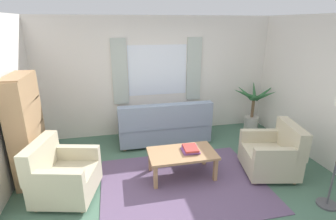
{
  "coord_description": "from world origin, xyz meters",
  "views": [
    {
      "loc": [
        -1.0,
        -3.38,
        2.46
      ],
      "look_at": [
        -0.1,
        0.7,
        1.03
      ],
      "focal_mm": 27.5,
      "sensor_mm": 36.0,
      "label": 1
    }
  ],
  "objects_px": {
    "couch": "(164,126)",
    "bookshelf": "(28,127)",
    "potted_plant": "(253,109)",
    "book_stack_on_table": "(190,149)",
    "armchair_right": "(273,154)",
    "coffee_table": "(182,155)",
    "armchair_left": "(62,175)"
  },
  "relations": [
    {
      "from": "book_stack_on_table",
      "to": "bookshelf",
      "type": "bearing_deg",
      "value": 168.25
    },
    {
      "from": "couch",
      "to": "armchair_right",
      "type": "height_order",
      "value": "couch"
    },
    {
      "from": "armchair_left",
      "to": "coffee_table",
      "type": "height_order",
      "value": "armchair_left"
    },
    {
      "from": "coffee_table",
      "to": "bookshelf",
      "type": "height_order",
      "value": "bookshelf"
    },
    {
      "from": "armchair_right",
      "to": "potted_plant",
      "type": "height_order",
      "value": "potted_plant"
    },
    {
      "from": "couch",
      "to": "potted_plant",
      "type": "height_order",
      "value": "potted_plant"
    },
    {
      "from": "book_stack_on_table",
      "to": "bookshelf",
      "type": "distance_m",
      "value": 2.62
    },
    {
      "from": "armchair_right",
      "to": "couch",
      "type": "bearing_deg",
      "value": -123.7
    },
    {
      "from": "couch",
      "to": "armchair_left",
      "type": "bearing_deg",
      "value": 39.06
    },
    {
      "from": "coffee_table",
      "to": "armchair_right",
      "type": "bearing_deg",
      "value": -8.7
    },
    {
      "from": "couch",
      "to": "book_stack_on_table",
      "type": "distance_m",
      "value": 1.35
    },
    {
      "from": "armchair_right",
      "to": "coffee_table",
      "type": "bearing_deg",
      "value": -87.0
    },
    {
      "from": "armchair_left",
      "to": "coffee_table",
      "type": "distance_m",
      "value": 1.86
    },
    {
      "from": "book_stack_on_table",
      "to": "potted_plant",
      "type": "distance_m",
      "value": 2.53
    },
    {
      "from": "book_stack_on_table",
      "to": "couch",
      "type": "bearing_deg",
      "value": 97.37
    },
    {
      "from": "couch",
      "to": "armchair_right",
      "type": "distance_m",
      "value": 2.22
    },
    {
      "from": "couch",
      "to": "bookshelf",
      "type": "xyz_separation_m",
      "value": [
        -2.36,
        -0.81,
        0.53
      ]
    },
    {
      "from": "armchair_right",
      "to": "book_stack_on_table",
      "type": "height_order",
      "value": "armchair_right"
    },
    {
      "from": "coffee_table",
      "to": "bookshelf",
      "type": "distance_m",
      "value": 2.5
    },
    {
      "from": "coffee_table",
      "to": "potted_plant",
      "type": "distance_m",
      "value": 2.66
    },
    {
      "from": "couch",
      "to": "coffee_table",
      "type": "xyz_separation_m",
      "value": [
        0.03,
        -1.34,
        0.01
      ]
    },
    {
      "from": "armchair_right",
      "to": "book_stack_on_table",
      "type": "relative_size",
      "value": 2.92
    },
    {
      "from": "armchair_left",
      "to": "armchair_right",
      "type": "height_order",
      "value": "same"
    },
    {
      "from": "couch",
      "to": "potted_plant",
      "type": "distance_m",
      "value": 2.2
    },
    {
      "from": "armchair_right",
      "to": "book_stack_on_table",
      "type": "distance_m",
      "value": 1.41
    },
    {
      "from": "armchair_right",
      "to": "bookshelf",
      "type": "bearing_deg",
      "value": -89.43
    },
    {
      "from": "book_stack_on_table",
      "to": "coffee_table",
      "type": "bearing_deg",
      "value": -176.19
    },
    {
      "from": "armchair_left",
      "to": "book_stack_on_table",
      "type": "distance_m",
      "value": 2.0
    },
    {
      "from": "potted_plant",
      "to": "bookshelf",
      "type": "relative_size",
      "value": 0.66
    },
    {
      "from": "potted_plant",
      "to": "bookshelf",
      "type": "height_order",
      "value": "bookshelf"
    },
    {
      "from": "couch",
      "to": "potted_plant",
      "type": "bearing_deg",
      "value": -174.71
    },
    {
      "from": "coffee_table",
      "to": "book_stack_on_table",
      "type": "xyz_separation_m",
      "value": [
        0.14,
        0.01,
        0.09
      ]
    }
  ]
}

